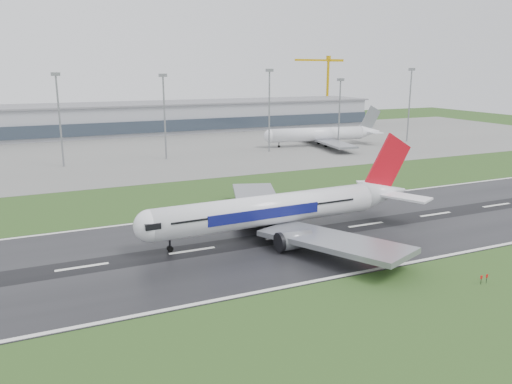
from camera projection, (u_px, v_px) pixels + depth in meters
name	position (u px, v px, depth m)	size (l,w,h in m)	color
ground	(366.00, 225.00, 112.02)	(520.00, 520.00, 0.00)	#244418
runway	(366.00, 225.00, 112.01)	(400.00, 45.00, 0.10)	black
apron	(195.00, 147.00, 222.79)	(400.00, 130.00, 0.08)	slate
terminal	(162.00, 118.00, 274.18)	(240.00, 36.00, 15.00)	gray
main_airliner	(287.00, 190.00, 104.15)	(63.50, 60.48, 18.75)	white
parked_airliner	(322.00, 127.00, 224.08)	(56.51, 52.61, 16.56)	white
tower_crane	(328.00, 88.00, 329.55)	(41.91, 2.29, 41.60)	#C29005
floodmast_1	(60.00, 122.00, 174.60)	(0.64, 0.64, 31.21)	gray
floodmast_2	(165.00, 119.00, 189.27)	(0.64, 0.64, 30.63)	gray
floodmast_3	(269.00, 112.00, 206.31)	(0.64, 0.64, 32.32)	gray
floodmast_4	(339.00, 114.00, 220.24)	(0.64, 0.64, 28.35)	gray
floodmast_5	(409.00, 107.00, 234.93)	(0.64, 0.64, 32.60)	gray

